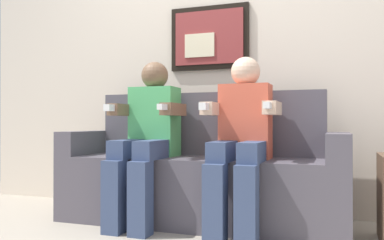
# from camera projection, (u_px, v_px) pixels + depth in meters

# --- Properties ---
(ground_plane) EXTENTS (5.62, 5.62, 0.00)m
(ground_plane) POSITION_uv_depth(u_px,v_px,m) (184.00, 234.00, 2.49)
(ground_plane) COLOR #9E9384
(back_wall_assembly) EXTENTS (4.32, 0.10, 2.60)m
(back_wall_assembly) POSITION_uv_depth(u_px,v_px,m) (218.00, 44.00, 3.22)
(back_wall_assembly) COLOR beige
(back_wall_assembly) RESTS_ON ground_plane
(couch) EXTENTS (1.92, 0.58, 0.90)m
(couch) POSITION_uv_depth(u_px,v_px,m) (201.00, 177.00, 2.80)
(couch) COLOR #514C56
(couch) RESTS_ON ground_plane
(person_on_left) EXTENTS (0.46, 0.56, 1.11)m
(person_on_left) POSITION_uv_depth(u_px,v_px,m) (147.00, 134.00, 2.75)
(person_on_left) COLOR #4CB266
(person_on_left) RESTS_ON ground_plane
(person_on_right) EXTENTS (0.46, 0.56, 1.11)m
(person_on_right) POSITION_uv_depth(u_px,v_px,m) (242.00, 135.00, 2.53)
(person_on_right) COLOR #D8593F
(person_on_right) RESTS_ON ground_plane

